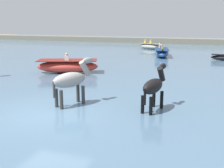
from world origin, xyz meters
TOP-DOWN VIEW (x-y plane):
  - ground_plane at (0.00, 0.00)m, footprint 120.00×120.00m
  - water_surface at (0.00, 10.00)m, footprint 90.00×90.00m
  - horse_lead_grey at (0.36, 1.23)m, footprint 1.18×1.85m
  - horse_trailing_black at (3.52, 1.67)m, footprint 0.77×1.78m
  - boat_distant_west at (1.08, 18.05)m, footprint 2.01×4.08m
  - boat_mid_channel at (-3.25, 7.43)m, footprint 4.21×2.77m
  - boat_near_port at (-1.54, 25.29)m, footprint 3.39×2.31m
  - far_shoreline at (0.00, 35.42)m, footprint 80.00×2.40m

SIDE VIEW (x-z plane):
  - ground_plane at x=0.00m, z-range 0.00..0.00m
  - water_surface at x=0.00m, z-range 0.00..0.26m
  - far_shoreline at x=0.00m, z-range 0.00..1.08m
  - boat_near_port at x=-1.54m, z-range 0.03..1.18m
  - boat_distant_west at x=1.08m, z-range 0.03..1.25m
  - boat_mid_channel at x=-3.25m, z-range 0.02..1.34m
  - horse_trailing_black at x=3.52m, z-range 0.18..2.11m
  - horse_lead_grey at x=0.36m, z-range 0.19..2.28m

